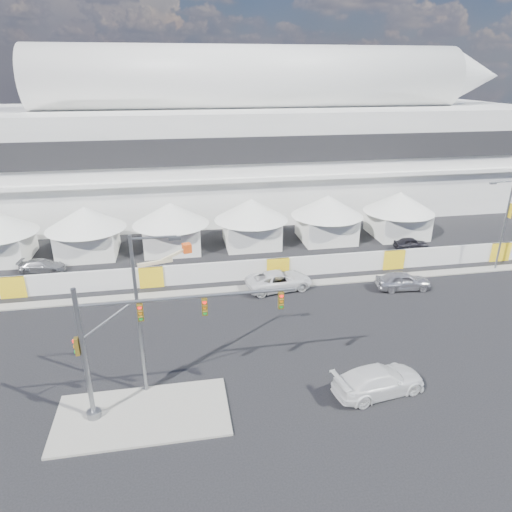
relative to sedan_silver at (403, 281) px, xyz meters
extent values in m
plane|color=black|center=(-16.78, -9.93, -0.84)|extent=(160.00, 160.00, 0.00)
cube|color=gray|center=(-22.78, -12.93, -0.77)|extent=(10.00, 5.00, 0.15)
cube|color=gray|center=(3.22, 2.57, -0.78)|extent=(80.00, 1.20, 0.12)
cube|color=silver|center=(-8.78, 32.07, 6.16)|extent=(80.00, 24.00, 14.00)
cube|color=black|center=(-8.78, 19.92, 8.96)|extent=(68.00, 0.30, 3.20)
cube|color=silver|center=(-8.78, 19.67, 5.46)|extent=(72.00, 0.80, 0.50)
cylinder|color=silver|center=(-8.78, 30.07, 16.94)|extent=(57.60, 8.40, 8.40)
cylinder|color=silver|center=(-6.78, 30.07, 16.52)|extent=(51.60, 6.80, 6.80)
cylinder|color=silver|center=(-4.78, 30.07, 16.10)|extent=(45.60, 5.20, 5.20)
cone|color=silver|center=(24.02, 30.07, 17.16)|extent=(8.00, 7.60, 7.60)
cube|color=silver|center=(-29.78, 14.07, 0.66)|extent=(6.00, 6.00, 3.00)
cone|color=silver|center=(-29.78, 14.07, 3.36)|extent=(8.40, 8.40, 2.40)
cube|color=silver|center=(-20.78, 14.07, 0.66)|extent=(6.00, 6.00, 3.00)
cone|color=silver|center=(-20.78, 14.07, 3.36)|extent=(8.40, 8.40, 2.40)
cube|color=silver|center=(-11.78, 14.07, 0.66)|extent=(6.00, 6.00, 3.00)
cone|color=silver|center=(-11.78, 14.07, 3.36)|extent=(8.40, 8.40, 2.40)
cube|color=silver|center=(-2.78, 14.07, 0.66)|extent=(6.00, 6.00, 3.00)
cone|color=silver|center=(-2.78, 14.07, 3.36)|extent=(8.40, 8.40, 2.40)
cube|color=silver|center=(6.22, 14.07, 0.66)|extent=(6.00, 6.00, 3.00)
cone|color=silver|center=(6.22, 14.07, 3.36)|extent=(8.40, 8.40, 2.40)
cube|color=silver|center=(-10.78, 4.57, 0.16)|extent=(70.00, 0.25, 2.00)
imported|color=#B1B0B5|center=(0.00, 0.00, 0.00)|extent=(2.43, 5.11, 1.69)
imported|color=white|center=(-11.22, 2.03, 0.01)|extent=(3.63, 6.47, 1.71)
imported|color=white|center=(-8.34, -13.32, 0.02)|extent=(3.37, 6.29, 1.73)
imported|color=black|center=(5.76, 9.38, -0.18)|extent=(1.86, 3.98, 1.32)
imported|color=#9FA0A4|center=(-33.67, 10.00, -0.20)|extent=(2.32, 4.61, 1.28)
cylinder|color=gray|center=(-25.52, -12.68, 3.43)|extent=(0.28, 0.28, 8.25)
cylinder|color=gray|center=(-25.52, -12.68, -0.49)|extent=(0.80, 0.80, 0.40)
cylinder|color=gray|center=(-19.65, -12.68, 6.53)|extent=(11.75, 0.18, 0.18)
cube|color=#594714|center=(-22.31, -12.68, 5.88)|extent=(0.32, 0.22, 1.05)
cube|color=#594714|center=(-18.87, -12.68, 5.88)|extent=(0.32, 0.22, 1.05)
cube|color=#594714|center=(-14.58, -12.68, 5.88)|extent=(0.32, 0.22, 1.05)
cube|color=#594714|center=(-25.81, -12.68, 4.12)|extent=(0.22, 0.32, 1.05)
cylinder|color=slate|center=(-22.65, -10.73, 4.46)|extent=(0.21, 0.21, 10.31)
cylinder|color=slate|center=(-21.39, -10.73, 9.38)|extent=(2.52, 0.14, 0.14)
cube|color=slate|center=(-20.24, -10.73, 9.27)|extent=(0.69, 0.29, 0.17)
cylinder|color=slate|center=(11.46, 2.57, 3.78)|extent=(0.19, 0.19, 9.25)
cylinder|color=slate|center=(10.33, 2.57, 8.20)|extent=(2.26, 0.12, 0.12)
cube|color=slate|center=(9.30, 2.57, 8.10)|extent=(0.62, 0.26, 0.15)
cube|color=yellow|center=(11.71, 2.57, 5.33)|extent=(0.03, 0.62, 1.44)
cube|color=#E14D15|center=(-23.43, 5.82, -0.36)|extent=(3.44, 2.19, 0.97)
cube|color=beige|center=(-22.37, 5.82, 0.92)|extent=(3.32, 1.16, 0.31)
cube|color=beige|center=(-20.43, 5.82, 1.45)|extent=(2.58, 0.93, 1.07)
cube|color=#E14D15|center=(-19.19, 5.82, 1.90)|extent=(0.97, 0.97, 0.88)
camera|label=1|loc=(-19.99, -34.93, 17.89)|focal=32.00mm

